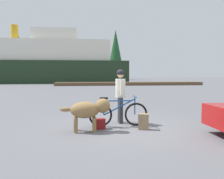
% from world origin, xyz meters
% --- Properties ---
extents(ground_plane, '(160.00, 160.00, 0.00)m').
position_xyz_m(ground_plane, '(0.00, 0.00, 0.00)').
color(ground_plane, slate).
extents(bicycle, '(1.79, 0.44, 0.91)m').
position_xyz_m(bicycle, '(-0.24, 0.20, 0.38)').
color(bicycle, black).
rests_on(bicycle, ground_plane).
extents(person_cyclist, '(0.32, 0.53, 1.72)m').
position_xyz_m(person_cyclist, '(-0.09, 0.71, 1.04)').
color(person_cyclist, '#333338').
rests_on(person_cyclist, ground_plane).
extents(dog, '(1.37, 0.54, 0.90)m').
position_xyz_m(dog, '(-1.13, -0.33, 0.60)').
color(dog, olive).
rests_on(dog, ground_plane).
extents(backpack, '(0.33, 0.28, 0.45)m').
position_xyz_m(backpack, '(0.42, -0.28, 0.22)').
color(backpack, '#8C7251').
rests_on(backpack, ground_plane).
extents(handbag_pannier, '(0.33, 0.21, 0.30)m').
position_xyz_m(handbag_pannier, '(-0.82, -0.08, 0.15)').
color(handbag_pannier, maroon).
rests_on(handbag_pannier, ground_plane).
extents(dock_pier, '(19.00, 2.08, 0.40)m').
position_xyz_m(dock_pier, '(4.82, 24.54, 0.20)').
color(dock_pier, brown).
rests_on(dock_pier, ground_plane).
extents(ferry_boat, '(28.29, 7.07, 9.05)m').
position_xyz_m(ferry_boat, '(-8.18, 33.67, 3.22)').
color(ferry_boat, '#1E331E').
rests_on(ferry_boat, ground_plane).
extents(pine_tree_far_left, '(3.68, 3.68, 12.58)m').
position_xyz_m(pine_tree_far_left, '(-15.84, 51.40, 7.68)').
color(pine_tree_far_left, '#4C331E').
rests_on(pine_tree_far_left, ground_plane).
extents(pine_tree_center, '(3.80, 3.80, 9.32)m').
position_xyz_m(pine_tree_center, '(2.50, 51.28, 5.92)').
color(pine_tree_center, '#4C331E').
rests_on(pine_tree_center, ground_plane).
extents(pine_tree_far_right, '(3.46, 3.46, 11.61)m').
position_xyz_m(pine_tree_far_right, '(6.55, 50.84, 7.11)').
color(pine_tree_far_right, '#4C331E').
rests_on(pine_tree_far_right, ground_plane).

